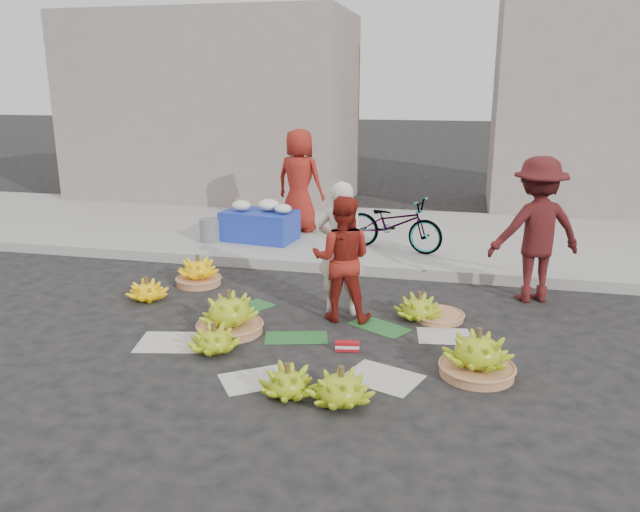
% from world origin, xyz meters
% --- Properties ---
extents(ground, '(80.00, 80.00, 0.00)m').
position_xyz_m(ground, '(0.00, 0.00, 0.00)').
color(ground, black).
rests_on(ground, ground).
extents(curb, '(40.00, 0.25, 0.15)m').
position_xyz_m(curb, '(0.00, 2.20, 0.07)').
color(curb, gray).
rests_on(curb, ground).
extents(sidewalk, '(40.00, 4.00, 0.12)m').
position_xyz_m(sidewalk, '(0.00, 4.30, 0.06)').
color(sidewalk, gray).
rests_on(sidewalk, ground).
extents(building_left, '(6.00, 3.00, 4.00)m').
position_xyz_m(building_left, '(-4.00, 7.20, 2.00)').
color(building_left, gray).
rests_on(building_left, sidewalk).
extents(building_right, '(5.00, 3.00, 5.00)m').
position_xyz_m(building_right, '(4.50, 7.70, 2.50)').
color(building_right, gray).
rests_on(building_right, sidewalk).
extents(newspaper_scatter, '(3.20, 1.80, 0.00)m').
position_xyz_m(newspaper_scatter, '(0.00, -0.80, 0.00)').
color(newspaper_scatter, beige).
rests_on(newspaper_scatter, ground).
extents(banana_leaves, '(2.00, 1.00, 0.00)m').
position_xyz_m(banana_leaves, '(-0.10, 0.20, 0.00)').
color(banana_leaves, '#1C5524').
rests_on(banana_leaves, ground).
extents(banana_bunch_0, '(0.71, 0.71, 0.47)m').
position_xyz_m(banana_bunch_0, '(-0.83, -0.21, 0.20)').
color(banana_bunch_0, '#A56945').
rests_on(banana_bunch_0, ground).
extents(banana_bunch_1, '(0.61, 0.61, 0.31)m').
position_xyz_m(banana_bunch_1, '(-0.79, -0.72, 0.13)').
color(banana_bunch_1, '#7E9F16').
rests_on(banana_bunch_1, ground).
extents(banana_bunch_2, '(0.57, 0.57, 0.34)m').
position_xyz_m(banana_bunch_2, '(0.63, -1.45, 0.15)').
color(banana_bunch_2, '#7E9F16').
rests_on(banana_bunch_2, ground).
extents(banana_bunch_3, '(0.58, 0.58, 0.30)m').
position_xyz_m(banana_bunch_3, '(0.16, -1.41, 0.13)').
color(banana_bunch_3, '#7E9F16').
rests_on(banana_bunch_3, ground).
extents(banana_bunch_4, '(0.67, 0.67, 0.46)m').
position_xyz_m(banana_bunch_4, '(1.72, -0.65, 0.20)').
color(banana_bunch_4, '#A56945').
rests_on(banana_bunch_4, ground).
extents(banana_bunch_5, '(0.63, 0.63, 0.33)m').
position_xyz_m(banana_bunch_5, '(1.10, 0.63, 0.14)').
color(banana_bunch_5, '#7E9F16').
rests_on(banana_bunch_5, ground).
extents(banana_bunch_6, '(0.59, 0.59, 0.29)m').
position_xyz_m(banana_bunch_6, '(-2.18, 0.51, 0.12)').
color(banana_bunch_6, yellow).
rests_on(banana_bunch_6, ground).
extents(banana_bunch_7, '(0.59, 0.59, 0.41)m').
position_xyz_m(banana_bunch_7, '(-1.82, 1.22, 0.17)').
color(banana_bunch_7, '#A56945').
rests_on(banana_bunch_7, ground).
extents(basket_spare, '(0.65, 0.65, 0.06)m').
position_xyz_m(basket_spare, '(1.32, 0.68, 0.03)').
color(basket_spare, '#A56945').
rests_on(basket_spare, ground).
extents(incense_stack, '(0.25, 0.11, 0.10)m').
position_xyz_m(incense_stack, '(0.48, -0.41, 0.06)').
color(incense_stack, '#AD121A').
rests_on(incense_stack, ground).
extents(vendor_cream, '(0.57, 0.39, 1.53)m').
position_xyz_m(vendor_cream, '(0.20, 0.66, 0.76)').
color(vendor_cream, beige).
rests_on(vendor_cream, ground).
extents(vendor_red, '(0.71, 0.57, 1.40)m').
position_xyz_m(vendor_red, '(0.25, 0.46, 0.70)').
color(vendor_red, maroon).
rests_on(vendor_red, ground).
extents(man_striped, '(1.29, 1.01, 1.75)m').
position_xyz_m(man_striped, '(2.37, 1.62, 0.87)').
color(man_striped, maroon).
rests_on(man_striped, ground).
extents(flower_table, '(1.21, 0.85, 0.66)m').
position_xyz_m(flower_table, '(-1.65, 3.27, 0.39)').
color(flower_table, '#192DA3').
rests_on(flower_table, sidewalk).
extents(grey_bucket, '(0.32, 0.32, 0.37)m').
position_xyz_m(grey_bucket, '(-2.40, 2.99, 0.30)').
color(grey_bucket, slate).
rests_on(grey_bucket, sidewalk).
extents(flower_vendor, '(0.94, 0.72, 1.72)m').
position_xyz_m(flower_vendor, '(-1.21, 4.07, 0.98)').
color(flower_vendor, maroon).
rests_on(flower_vendor, sidewalk).
extents(bicycle, '(0.93, 1.62, 0.81)m').
position_xyz_m(bicycle, '(0.51, 3.15, 0.52)').
color(bicycle, gray).
rests_on(bicycle, sidewalk).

